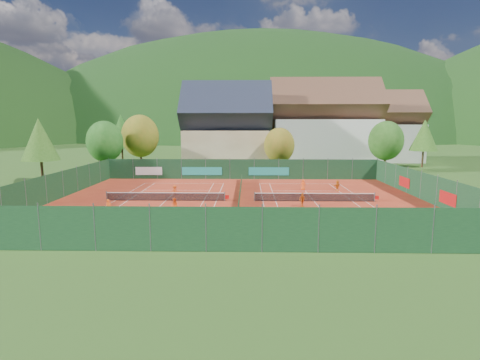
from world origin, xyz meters
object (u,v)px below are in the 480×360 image
(hotel_block_a, at_px, (324,128))
(player_right_near, at_px, (302,200))
(player_right_far_a, at_px, (303,185))
(player_right_far_b, at_px, (337,186))
(ball_hopper, at_px, (375,231))
(player_left_mid, at_px, (175,206))
(chalet, at_px, (227,132))
(hotel_block_b, at_px, (381,131))
(player_left_near, at_px, (109,207))
(player_left_far, at_px, (175,192))

(hotel_block_a, height_order, player_right_near, hotel_block_a)
(player_right_far_a, xyz_separation_m, player_right_far_b, (4.12, -0.47, -0.02))
(ball_hopper, relative_size, player_right_far_b, 0.59)
(player_left_mid, bearing_deg, chalet, 121.08)
(player_left_mid, bearing_deg, hotel_block_b, 89.84)
(hotel_block_a, xyz_separation_m, player_left_near, (-27.73, -42.55, -6.63))
(chalet, distance_m, player_right_far_a, 26.33)
(player_right_far_b, bearing_deg, ball_hopper, 46.00)
(hotel_block_a, distance_m, hotel_block_b, 16.14)
(player_left_far, relative_size, player_right_near, 1.02)
(hotel_block_a, height_order, player_right_far_b, hotel_block_a)
(player_left_near, height_order, player_right_far_b, player_left_near)
(hotel_block_b, bearing_deg, player_right_far_b, -115.62)
(chalet, distance_m, hotel_block_b, 35.85)
(ball_hopper, xyz_separation_m, player_right_far_a, (-2.39, 19.62, 0.14))
(player_left_mid, distance_m, player_right_far_b, 21.36)
(chalet, relative_size, player_right_far_a, 11.66)
(hotel_block_a, height_order, ball_hopper, hotel_block_a)
(player_right_far_b, bearing_deg, player_left_mid, -5.40)
(chalet, distance_m, player_right_near, 34.38)
(ball_hopper, relative_size, player_left_far, 0.56)
(player_left_near, height_order, player_right_far_a, player_left_near)
(hotel_block_b, xyz_separation_m, player_right_near, (-23.66, -46.55, -5.91))
(chalet, distance_m, hotel_block_a, 19.94)
(player_left_near, distance_m, player_left_mid, 5.89)
(player_right_near, bearing_deg, player_left_far, 123.15)
(player_left_near, bearing_deg, hotel_block_a, 19.42)
(hotel_block_b, height_order, player_left_far, hotel_block_b)
(hotel_block_b, bearing_deg, player_left_near, -129.54)
(player_right_near, xyz_separation_m, player_right_far_b, (5.56, 8.80, -0.03))
(player_left_near, xyz_separation_m, player_right_near, (18.07, 4.00, -0.04))
(chalet, height_order, hotel_block_a, hotel_block_a)
(hotel_block_a, xyz_separation_m, player_right_far_b, (-4.11, -29.75, -6.71))
(player_left_mid, bearing_deg, player_right_far_b, 69.24)
(hotel_block_a, relative_size, player_left_mid, 15.08)
(player_left_near, height_order, player_left_mid, player_left_near)
(player_left_mid, height_order, player_left_far, player_left_far)
(hotel_block_b, relative_size, player_left_mid, 12.07)
(hotel_block_b, distance_m, ball_hopper, 60.56)
(player_left_near, height_order, player_right_near, player_left_near)
(ball_hopper, distance_m, player_left_far, 22.76)
(chalet, relative_size, player_left_far, 11.25)
(player_left_mid, bearing_deg, ball_hopper, 11.18)
(hotel_block_b, xyz_separation_m, player_right_far_a, (-22.22, -37.28, -5.92))
(hotel_block_b, height_order, player_left_mid, hotel_block_b)
(hotel_block_a, xyz_separation_m, player_left_mid, (-21.93, -41.52, -6.67))
(player_left_mid, xyz_separation_m, player_right_near, (12.27, 2.97, -0.01))
(hotel_block_a, relative_size, player_left_far, 15.00)
(chalet, relative_size, player_left_mid, 11.31)
(chalet, bearing_deg, player_left_near, -103.43)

